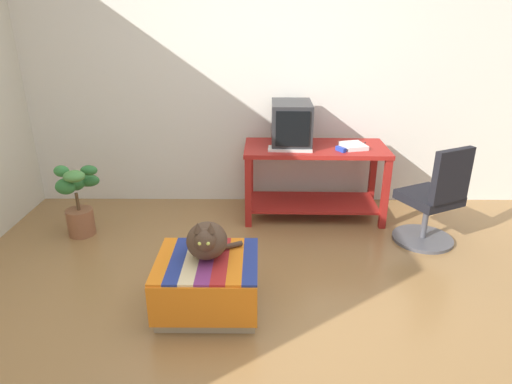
# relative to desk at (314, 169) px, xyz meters

# --- Properties ---
(ground_plane) EXTENTS (14.00, 14.00, 0.00)m
(ground_plane) POSITION_rel_desk_xyz_m (-0.51, -1.60, -0.48)
(ground_plane) COLOR olive
(back_wall) EXTENTS (8.00, 0.10, 2.60)m
(back_wall) POSITION_rel_desk_xyz_m (-0.51, 0.45, 0.82)
(back_wall) COLOR silver
(back_wall) RESTS_ON ground_plane
(desk) EXTENTS (1.34, 0.63, 0.71)m
(desk) POSITION_rel_desk_xyz_m (0.00, 0.00, 0.00)
(desk) COLOR maroon
(desk) RESTS_ON ground_plane
(tv_monitor) EXTENTS (0.37, 0.50, 0.40)m
(tv_monitor) POSITION_rel_desk_xyz_m (-0.23, 0.06, 0.43)
(tv_monitor) COLOR #28282B
(tv_monitor) RESTS_ON desk
(keyboard) EXTENTS (0.41, 0.17, 0.02)m
(keyboard) POSITION_rel_desk_xyz_m (-0.25, -0.13, 0.24)
(keyboard) COLOR beige
(keyboard) RESTS_ON desk
(book) EXTENTS (0.25, 0.28, 0.04)m
(book) POSITION_rel_desk_xyz_m (0.34, -0.05, 0.25)
(book) COLOR white
(book) RESTS_ON desk
(ottoman_with_blanket) EXTENTS (0.67, 0.61, 0.37)m
(ottoman_with_blanket) POSITION_rel_desk_xyz_m (-0.88, -1.50, -0.29)
(ottoman_with_blanket) COLOR tan
(ottoman_with_blanket) RESTS_ON ground_plane
(cat) EXTENTS (0.37, 0.35, 0.30)m
(cat) POSITION_rel_desk_xyz_m (-0.87, -1.47, 0.02)
(cat) COLOR #473323
(cat) RESTS_ON ottoman_with_blanket
(potted_plant) EXTENTS (0.41, 0.40, 0.67)m
(potted_plant) POSITION_rel_desk_xyz_m (-2.15, -0.42, -0.15)
(potted_plant) COLOR brown
(potted_plant) RESTS_ON ground_plane
(office_chair) EXTENTS (0.56, 0.56, 0.89)m
(office_chair) POSITION_rel_desk_xyz_m (0.95, -0.57, -0.10)
(office_chair) COLOR #4C4C51
(office_chair) RESTS_ON ground_plane
(stapler) EXTENTS (0.09, 0.11, 0.04)m
(stapler) POSITION_rel_desk_xyz_m (0.21, -0.16, 0.25)
(stapler) COLOR #2342B7
(stapler) RESTS_ON desk
(pen) EXTENTS (0.07, 0.13, 0.01)m
(pen) POSITION_rel_desk_xyz_m (0.46, 0.06, 0.23)
(pen) COLOR black
(pen) RESTS_ON desk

